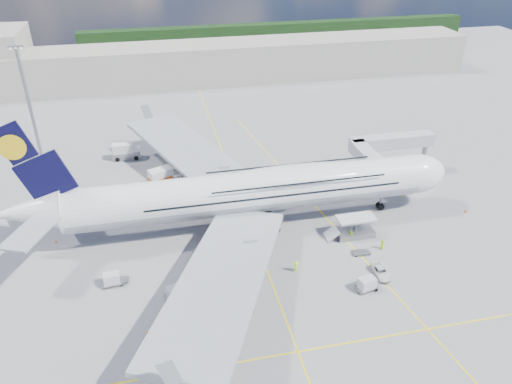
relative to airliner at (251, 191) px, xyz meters
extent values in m
plane|color=gray|center=(-0.26, -10.00, -6.87)|extent=(300.00, 300.00, 0.00)
cube|color=yellow|center=(-0.26, -10.00, -6.86)|extent=(0.25, 220.00, 0.01)
cube|color=yellow|center=(-0.26, -30.00, -6.86)|extent=(120.00, 0.25, 0.01)
cube|color=yellow|center=(13.74, 0.00, -6.86)|extent=(14.16, 99.06, 0.01)
cylinder|color=white|center=(-0.26, 0.00, -0.07)|extent=(62.00, 7.20, 7.20)
cylinder|color=#9EA0A5|center=(-0.26, 0.00, -0.22)|extent=(60.76, 7.13, 7.13)
ellipsoid|color=white|center=(7.74, 0.00, 1.91)|extent=(36.00, 6.84, 3.76)
ellipsoid|color=white|center=(30.74, 0.00, -0.07)|extent=(11.52, 7.20, 7.20)
ellipsoid|color=black|center=(33.98, 0.00, 0.53)|extent=(3.84, 4.16, 1.44)
cone|color=white|center=(-35.76, 0.00, 0.73)|extent=(10.00, 6.84, 6.84)
cube|color=black|center=(-33.76, 0.00, 9.53)|extent=(11.02, 0.46, 14.61)
cylinder|color=yellow|center=(-35.86, 0.00, 12.03)|extent=(4.00, 0.60, 4.00)
cube|color=#999EA3|center=(-8.26, 20.00, -1.27)|extent=(25.49, 39.15, 3.35)
cube|color=#999EA3|center=(-8.26, -20.00, -1.27)|extent=(25.49, 39.15, 3.35)
cylinder|color=#B7BABF|center=(-3.26, 12.50, -3.67)|extent=(5.20, 3.50, 3.50)
cylinder|color=#B7BABF|center=(-7.76, 23.00, -3.67)|extent=(5.20, 3.50, 3.50)
cylinder|color=#B7BABF|center=(-3.26, -12.50, -3.67)|extent=(5.20, 3.50, 3.50)
cylinder|color=#B7BABF|center=(-7.76, -23.00, -3.67)|extent=(5.20, 3.50, 3.50)
cylinder|color=gray|center=(24.74, 0.00, -4.67)|extent=(0.44, 0.44, 3.80)
cylinder|color=black|center=(24.74, 0.00, -6.22)|extent=(1.30, 0.90, 1.30)
cylinder|color=gray|center=(-0.26, 0.00, -4.67)|extent=(0.56, 0.56, 3.80)
cylinder|color=black|center=(-0.26, 3.20, -6.12)|extent=(1.50, 0.90, 1.50)
cube|color=#B7B7BC|center=(24.74, 8.60, 0.23)|extent=(3.00, 10.00, 2.60)
cube|color=#B7B7BC|center=(32.74, 13.60, 0.23)|extent=(18.00, 3.00, 2.60)
cylinder|color=gray|center=(26.74, 11.60, -3.32)|extent=(0.80, 0.80, 7.10)
cylinder|color=black|center=(26.74, 11.60, -6.42)|extent=(0.90, 0.80, 0.90)
cylinder|color=gray|center=(40.74, 13.60, -3.32)|extent=(1.00, 1.00, 7.10)
cube|color=gray|center=(40.74, 13.60, -6.47)|extent=(2.00, 2.00, 0.80)
cylinder|color=#B7B7BC|center=(24.74, 4.80, 0.23)|extent=(3.60, 3.60, 2.80)
cube|color=silver|center=(16.74, -7.10, -3.37)|extent=(6.50, 3.20, 0.35)
cube|color=gray|center=(16.74, -7.10, -6.32)|extent=(6.50, 3.20, 1.10)
cube|color=gray|center=(16.74, -7.10, -4.82)|extent=(0.22, 1.99, 3.00)
cylinder|color=black|center=(14.14, -8.30, -6.52)|extent=(0.70, 0.30, 0.70)
cube|color=silver|center=(12.54, -7.10, -5.87)|extent=(2.16, 2.60, 1.60)
cylinder|color=gray|center=(-40.26, 35.00, 5.63)|extent=(0.70, 0.70, 25.00)
cube|color=gray|center=(-40.26, 35.00, 18.33)|extent=(3.00, 0.40, 0.60)
cube|color=#B2AD9E|center=(-0.26, 85.00, -0.87)|extent=(180.00, 16.00, 12.00)
cube|color=#193814|center=(39.74, 130.00, -2.87)|extent=(160.00, 6.00, 8.00)
cube|color=gray|center=(-22.86, -10.95, -6.53)|extent=(3.06, 1.94, 0.17)
cylinder|color=black|center=(-24.00, -11.52, -6.66)|extent=(0.42, 0.17, 0.42)
cylinder|color=black|center=(-21.71, -10.37, -6.66)|extent=(0.42, 0.17, 0.42)
cube|color=gray|center=(-14.74, -16.45, -6.49)|extent=(3.69, 2.79, 0.20)
cylinder|color=black|center=(-16.06, -17.11, -6.63)|extent=(0.48, 0.20, 0.48)
cylinder|color=black|center=(-13.43, -15.80, -6.63)|extent=(0.48, 0.20, 0.48)
cube|color=silver|center=(-14.74, -16.45, -5.61)|extent=(2.83, 2.38, 1.64)
cube|color=gray|center=(-10.40, -19.40, -6.54)|extent=(3.19, 2.51, 0.17)
cylinder|color=black|center=(-11.53, -19.97, -6.66)|extent=(0.41, 0.17, 0.41)
cylinder|color=black|center=(-9.27, -18.84, -6.66)|extent=(0.41, 0.17, 0.41)
cube|color=gray|center=(-23.85, -11.45, -6.49)|extent=(3.36, 1.99, 0.19)
cylinder|color=black|center=(-25.14, -12.09, -6.63)|extent=(0.47, 0.19, 0.47)
cylinder|color=black|center=(-22.57, -10.80, -6.63)|extent=(0.47, 0.19, 0.47)
cube|color=silver|center=(-23.85, -11.45, -5.63)|extent=(2.49, 1.81, 1.61)
cube|color=gray|center=(15.83, -12.35, -6.54)|extent=(2.91, 1.63, 0.17)
cylinder|color=black|center=(14.69, -12.92, -6.66)|extent=(0.42, 0.17, 0.42)
cylinder|color=black|center=(16.97, -11.78, -6.66)|extent=(0.42, 0.17, 0.42)
cube|color=gray|center=(13.07, -20.75, -6.48)|extent=(3.61, 2.45, 0.20)
cylinder|color=black|center=(11.75, -21.42, -6.63)|extent=(0.48, 0.20, 0.48)
cylinder|color=black|center=(14.39, -20.09, -6.63)|extent=(0.48, 0.20, 0.48)
cube|color=silver|center=(13.07, -20.75, -5.60)|extent=(2.73, 2.15, 1.65)
cube|color=silver|center=(-4.03, -13.60, -6.08)|extent=(3.42, 2.29, 1.46)
cube|color=black|center=(-4.03, -13.60, -5.19)|extent=(1.45, 1.61, 0.56)
cylinder|color=black|center=(-5.15, -14.22, -6.51)|extent=(0.72, 0.28, 0.72)
cylinder|color=black|center=(-2.91, -12.98, -6.51)|extent=(0.72, 0.28, 0.72)
cube|color=gray|center=(-14.19, 17.54, -5.88)|extent=(6.85, 4.71, 1.98)
cube|color=silver|center=(-14.88, 17.54, -4.00)|extent=(5.34, 4.14, 2.18)
cube|color=silver|center=(-11.72, 17.54, -4.99)|extent=(2.53, 2.79, 1.58)
cube|color=black|center=(-11.02, 17.54, -4.79)|extent=(0.91, 1.88, 0.89)
cylinder|color=black|center=(-12.01, 16.40, -6.32)|extent=(1.09, 0.35, 1.09)
cylinder|color=black|center=(-16.37, 18.68, -6.32)|extent=(1.09, 0.35, 1.09)
cube|color=#FF650D|center=(-14.88, 17.54, -4.69)|extent=(5.40, 4.20, 0.49)
cube|color=gray|center=(-21.82, 32.16, -5.94)|extent=(6.08, 2.32, 1.86)
cube|color=silver|center=(-22.47, 32.16, -4.17)|extent=(4.50, 2.39, 2.05)
cube|color=silver|center=(-19.49, 32.16, -5.10)|extent=(1.71, 2.16, 1.49)
cube|color=black|center=(-18.84, 32.16, -4.91)|extent=(0.17, 1.86, 0.84)
cylinder|color=black|center=(-19.77, 31.09, -6.36)|extent=(1.02, 0.33, 1.02)
cylinder|color=black|center=(-23.86, 33.23, -6.36)|extent=(1.02, 0.33, 1.02)
imported|color=white|center=(16.59, -18.12, -6.23)|extent=(2.27, 4.65, 1.27)
imported|color=#C8E418|center=(30.63, 2.70, -6.07)|extent=(0.69, 0.63, 1.59)
imported|color=#B3FF1A|center=(15.50, -8.45, -5.90)|extent=(1.18, 1.19, 1.95)
imported|color=#B4E418|center=(-10.43, -12.28, -6.05)|extent=(0.67, 1.03, 1.63)
imported|color=#C5FB1A|center=(19.72, -11.79, -5.97)|extent=(0.86, 1.03, 1.80)
imported|color=#B9FF1A|center=(4.03, -14.42, -5.86)|extent=(1.43, 0.99, 2.01)
cone|color=#FF650D|center=(39.82, -4.60, -6.57)|extent=(0.46, 0.46, 0.59)
cube|color=#FF650D|center=(39.82, -4.60, -6.85)|extent=(0.40, 0.40, 0.03)
cone|color=#FF650D|center=(-7.31, 7.43, -6.55)|extent=(0.50, 0.50, 0.64)
cube|color=#FF650D|center=(-7.31, 7.43, -6.85)|extent=(0.43, 0.43, 0.03)
cone|color=#FF650D|center=(-5.27, 19.08, -6.60)|extent=(0.43, 0.43, 0.54)
cube|color=#FF650D|center=(-5.27, 19.08, -6.85)|extent=(0.37, 0.37, 0.03)
cone|color=#FF650D|center=(-8.74, -9.08, -6.61)|extent=(0.40, 0.40, 0.52)
cube|color=#FF650D|center=(-8.74, -9.08, -6.85)|extent=(0.35, 0.35, 0.03)
cone|color=#FF650D|center=(-19.00, -22.66, -6.59)|extent=(0.43, 0.43, 0.55)
cube|color=#FF650D|center=(-19.00, -22.66, -6.85)|extent=(0.37, 0.37, 0.03)
cone|color=#FF650D|center=(-33.51, 1.73, -6.62)|extent=(0.39, 0.39, 0.50)
cube|color=#FF650D|center=(-33.51, 1.73, -6.85)|extent=(0.34, 0.34, 0.03)
camera|label=1|loc=(-15.25, -72.88, 42.85)|focal=35.00mm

